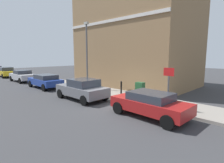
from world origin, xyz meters
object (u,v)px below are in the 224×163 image
utility_cabinet (140,91)px  car_yellow (6,72)px  bollard_near_cabinet (121,88)px  street_sign (169,82)px  car_silver (23,76)px  lamppost (87,53)px  car_blue (45,81)px  car_red (150,103)px  car_grey (82,89)px

utility_cabinet → car_yellow: bearing=95.5°
bollard_near_cabinet → utility_cabinet: bearing=-93.3°
car_yellow → bollard_near_cabinet: bearing=-172.3°
car_yellow → bollard_near_cabinet: 20.30m
street_sign → car_silver: bearing=94.4°
car_silver → lamppost: 10.36m
car_blue → car_red: bearing=-179.6°
car_silver → bollard_near_cabinet: size_ratio=3.85×
car_grey → car_silver: size_ratio=0.99×
car_grey → car_blue: car_grey is taller
car_grey → car_yellow: car_grey is taller
car_grey → lamppost: 4.10m
car_grey → street_sign: bearing=-163.9°
car_blue → utility_cabinet: 9.63m
car_yellow → lamppost: (2.00, -16.41, 2.56)m
bollard_near_cabinet → street_sign: size_ratio=0.45×
car_grey → street_sign: (1.61, -5.62, 0.91)m
car_silver → car_grey: bearing=177.7°
car_blue → utility_cabinet: size_ratio=3.58×
car_grey → car_silver: bearing=-1.0°
utility_cabinet → lamppost: size_ratio=0.20×
car_red → bollard_near_cabinet: size_ratio=3.83×
car_silver → car_yellow: (0.00, 6.59, 0.03)m
car_grey → car_yellow: bearing=-0.6°
bollard_near_cabinet → street_sign: (-0.86, -4.14, 0.96)m
car_silver → lamppost: size_ratio=0.70×
car_yellow → street_sign: street_sign is taller
car_blue → car_yellow: car_yellow is taller
car_grey → car_silver: car_grey is taller
street_sign → car_yellow: bearing=93.2°
car_silver → bollard_near_cabinet: car_silver is taller
car_red → street_sign: (1.41, -0.24, 0.97)m
car_yellow → bollard_near_cabinet: car_yellow is taller
utility_cabinet → street_sign: street_sign is taller
lamppost → car_red: bearing=-105.0°
car_silver → car_red: bearing=178.7°
car_grey → bollard_near_cabinet: size_ratio=3.81×
utility_cabinet → car_grey: bearing=126.2°
car_grey → car_yellow: (0.25, 18.70, -0.01)m
car_red → car_silver: 17.50m
bollard_near_cabinet → lamppost: lamppost is taller
car_red → car_blue: bearing=1.6°
car_grey → car_silver: (0.24, 12.12, -0.04)m
car_red → street_sign: street_sign is taller
car_silver → bollard_near_cabinet: (2.22, -13.59, -0.00)m
street_sign → lamppost: (0.64, 7.91, 1.64)m
bollard_near_cabinet → lamppost: (-0.21, 3.77, 2.60)m
car_blue → car_yellow: 12.56m
car_grey → bollard_near_cabinet: car_grey is taller
car_silver → utility_cabinet: size_ratio=3.48×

